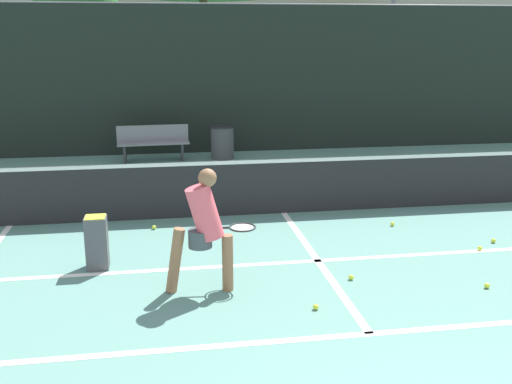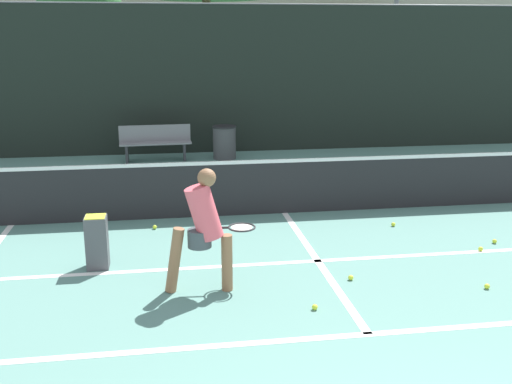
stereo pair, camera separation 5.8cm
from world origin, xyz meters
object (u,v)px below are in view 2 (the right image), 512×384
Objects in this scene: parked_car at (140,117)px; trash_bin at (224,142)px; player_practicing at (203,225)px; ball_hopper at (97,241)px; courtside_bench at (155,142)px.

trash_bin is at bearing -56.41° from parked_car.
parked_car is at bearing 100.31° from player_practicing.
ball_hopper is at bearing -91.42° from parked_car.
courtside_bench is 3.24m from parked_car.
trash_bin is at bearing 70.89° from ball_hopper.
ball_hopper is 0.18× the size of parked_car.
parked_car reaches higher than courtside_bench.
trash_bin is at bearing 87.09° from player_practicing.
courtside_bench is at bearing 99.34° from player_practicing.
ball_hopper is 6.90m from courtside_bench.
player_practicing reaches higher than courtside_bench.
trash_bin is 0.21× the size of parked_car.
trash_bin is 3.85m from parked_car.
ball_hopper is at bearing 149.55° from player_practicing.
courtside_bench is 0.44× the size of parked_car.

